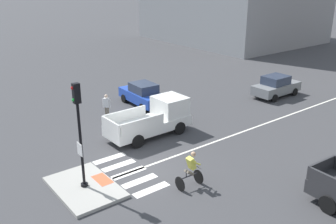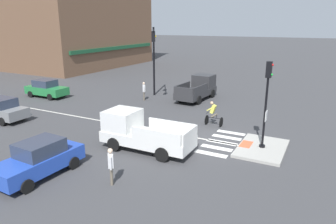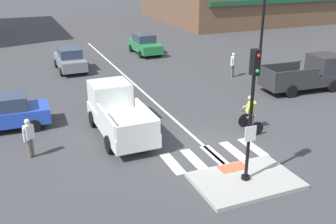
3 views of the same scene
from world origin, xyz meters
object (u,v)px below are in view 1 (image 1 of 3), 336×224
Objects in this scene: signal_pole at (79,127)px; pedestrian_at_curb_left at (107,105)px; pickup_truck_white_westbound_near at (155,118)px; car_blue_cross_left at (143,94)px; car_grey_westbound_distant at (276,86)px; cyclist at (191,169)px.

signal_pole reaches higher than pedestrian_at_curb_left.
pedestrian_at_curb_left is at bearing -164.94° from pickup_truck_white_westbound_near.
signal_pole is 8.77m from pedestrian_at_curb_left.
pickup_truck_white_westbound_near is at bearing -26.29° from car_blue_cross_left.
car_grey_westbound_distant is at bearing 63.76° from car_blue_cross_left.
signal_pole is at bearing -35.78° from pedestrian_at_curb_left.
car_blue_cross_left is 3.52m from pedestrian_at_curb_left.
car_grey_westbound_distant is at bearing 73.65° from pedestrian_at_curb_left.
pickup_truck_white_westbound_near is 3.05× the size of cyclist.
signal_pole reaches higher than pickup_truck_white_westbound_near.
car_blue_cross_left is at bearing 132.80° from signal_pole.
cyclist is at bearing 54.74° from signal_pole.
signal_pole is 18.13m from car_grey_westbound_distant.
pedestrian_at_curb_left is at bearing -106.35° from car_grey_westbound_distant.
pickup_truck_white_westbound_near is at bearing 116.45° from signal_pole.
cyclist is at bearing -21.11° from pickup_truck_white_westbound_near.
signal_pole is 0.92× the size of pickup_truck_white_westbound_near.
car_grey_westbound_distant is at bearing 113.08° from cyclist.
pickup_truck_white_westbound_near reaches higher than car_grey_westbound_distant.
pedestrian_at_curb_left is (0.86, -3.41, 0.17)m from car_blue_cross_left.
pedestrian_at_curb_left is (-3.92, -1.05, 0.00)m from pickup_truck_white_westbound_near.
car_grey_westbound_distant is 15.08m from cyclist.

